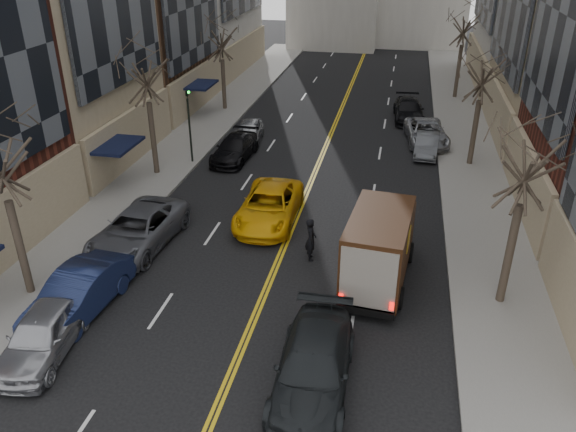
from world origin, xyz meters
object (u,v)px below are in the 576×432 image
Objects in this scene: observer_sedan at (314,366)px; pedestrian at (311,239)px; taxi at (269,206)px; ups_truck at (380,247)px.

observer_sedan is 2.91× the size of pedestrian.
taxi is 3.96m from pedestrian.
ups_truck is 3.12× the size of pedestrian.
pedestrian is (-1.32, 7.38, 0.15)m from observer_sedan.
pedestrian is at bearing -51.33° from taxi.
ups_truck is at bearing 75.15° from observer_sedan.
observer_sedan is 11.11m from taxi.
pedestrian is (2.52, -3.04, 0.16)m from taxi.
pedestrian is at bearing 163.90° from ups_truck.
observer_sedan reaches higher than taxi.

